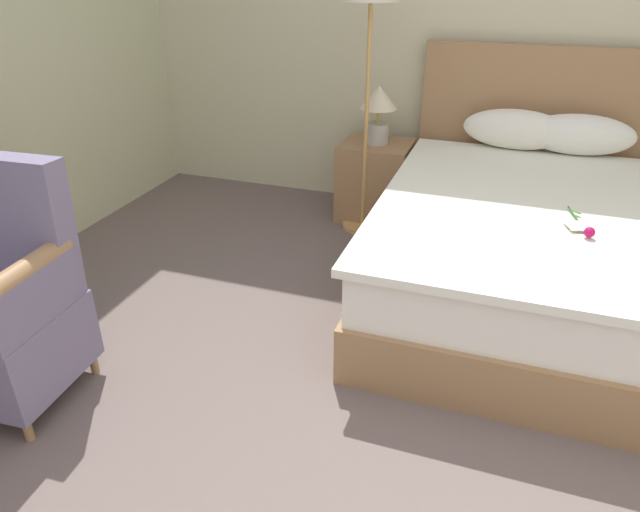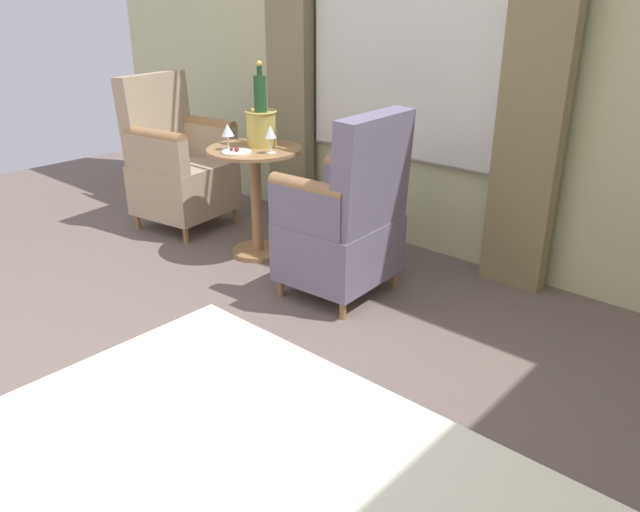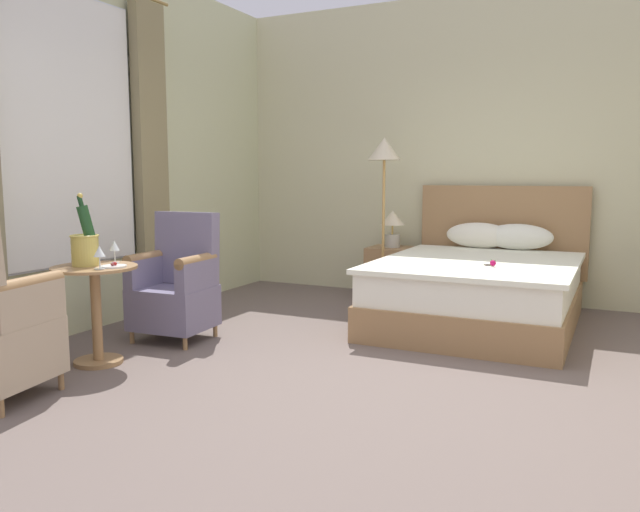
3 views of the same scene
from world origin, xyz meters
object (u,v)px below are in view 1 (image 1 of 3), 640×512
bed (535,238)px  bedside_lamp (378,107)px  floor_lamp_brass (371,9)px  armchair_by_window (0,306)px  nightstand (375,181)px

bed → bedside_lamp: bearing=146.0°
floor_lamp_brass → armchair_by_window: 2.54m
nightstand → armchair_by_window: (-1.00, -2.34, 0.15)m
bed → floor_lamp_brass: bearing=155.0°
bed → nightstand: (-1.08, 0.73, -0.05)m
bedside_lamp → bed: bearing=-34.0°
bedside_lamp → floor_lamp_brass: 0.66m
bed → floor_lamp_brass: (-1.11, 0.52, 1.09)m
bed → bedside_lamp: (-1.08, 0.73, 0.47)m
bed → armchair_by_window: 2.63m
bed → bedside_lamp: bed is taller
nightstand → armchair_by_window: bearing=-113.2°
floor_lamp_brass → bedside_lamp: bearing=83.3°
bedside_lamp → armchair_by_window: bearing=-113.2°
bedside_lamp → floor_lamp_brass: size_ratio=0.23×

